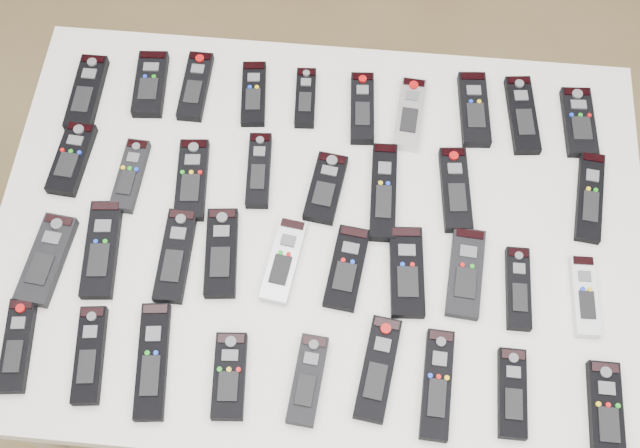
# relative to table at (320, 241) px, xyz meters

# --- Properties ---
(ground) EXTENTS (4.00, 4.00, 0.00)m
(ground) POSITION_rel_table_xyz_m (-0.06, -0.01, -0.72)
(ground) COLOR olive
(ground) RESTS_ON ground
(table) EXTENTS (1.25, 0.88, 0.78)m
(table) POSITION_rel_table_xyz_m (0.00, 0.00, 0.00)
(table) COLOR white
(table) RESTS_ON ground
(remote_0) EXTENTS (0.06, 0.18, 0.02)m
(remote_0) POSITION_rel_table_xyz_m (-0.51, 0.26, 0.07)
(remote_0) COLOR black
(remote_0) RESTS_ON table
(remote_1) EXTENTS (0.07, 0.16, 0.02)m
(remote_1) POSITION_rel_table_xyz_m (-0.38, 0.30, 0.07)
(remote_1) COLOR black
(remote_1) RESTS_ON table
(remote_2) EXTENTS (0.05, 0.17, 0.02)m
(remote_2) POSITION_rel_table_xyz_m (-0.29, 0.30, 0.07)
(remote_2) COLOR black
(remote_2) RESTS_ON table
(remote_3) EXTENTS (0.06, 0.16, 0.02)m
(remote_3) POSITION_rel_table_xyz_m (-0.17, 0.29, 0.07)
(remote_3) COLOR black
(remote_3) RESTS_ON table
(remote_4) EXTENTS (0.05, 0.14, 0.02)m
(remote_4) POSITION_rel_table_xyz_m (-0.06, 0.29, 0.07)
(remote_4) COLOR black
(remote_4) RESTS_ON table
(remote_5) EXTENTS (0.06, 0.17, 0.02)m
(remote_5) POSITION_rel_table_xyz_m (0.06, 0.28, 0.07)
(remote_5) COLOR black
(remote_5) RESTS_ON table
(remote_6) EXTENTS (0.06, 0.17, 0.02)m
(remote_6) POSITION_rel_table_xyz_m (0.16, 0.27, 0.07)
(remote_6) COLOR #B7B7BC
(remote_6) RESTS_ON table
(remote_7) EXTENTS (0.07, 0.18, 0.02)m
(remote_7) POSITION_rel_table_xyz_m (0.29, 0.30, 0.07)
(remote_7) COLOR black
(remote_7) RESTS_ON table
(remote_8) EXTENTS (0.07, 0.19, 0.02)m
(remote_8) POSITION_rel_table_xyz_m (0.39, 0.29, 0.07)
(remote_8) COLOR black
(remote_8) RESTS_ON table
(remote_9) EXTENTS (0.07, 0.16, 0.02)m
(remote_9) POSITION_rel_table_xyz_m (0.51, 0.28, 0.07)
(remote_9) COLOR black
(remote_9) RESTS_ON table
(remote_10) EXTENTS (0.07, 0.16, 0.02)m
(remote_10) POSITION_rel_table_xyz_m (-0.51, 0.10, 0.07)
(remote_10) COLOR black
(remote_10) RESTS_ON table
(remote_11) EXTENTS (0.05, 0.16, 0.02)m
(remote_11) POSITION_rel_table_xyz_m (-0.38, 0.08, 0.07)
(remote_11) COLOR black
(remote_11) RESTS_ON table
(remote_12) EXTENTS (0.07, 0.18, 0.02)m
(remote_12) POSITION_rel_table_xyz_m (-0.26, 0.08, 0.07)
(remote_12) COLOR black
(remote_12) RESTS_ON table
(remote_13) EXTENTS (0.05, 0.16, 0.02)m
(remote_13) POSITION_rel_table_xyz_m (-0.13, 0.11, 0.07)
(remote_13) COLOR black
(remote_13) RESTS_ON table
(remote_14) EXTENTS (0.08, 0.15, 0.02)m
(remote_14) POSITION_rel_table_xyz_m (0.00, 0.08, 0.07)
(remote_14) COLOR black
(remote_14) RESTS_ON table
(remote_15) EXTENTS (0.05, 0.21, 0.02)m
(remote_15) POSITION_rel_table_xyz_m (0.12, 0.08, 0.07)
(remote_15) COLOR black
(remote_15) RESTS_ON table
(remote_16) EXTENTS (0.07, 0.18, 0.02)m
(remote_16) POSITION_rel_table_xyz_m (0.26, 0.10, 0.07)
(remote_16) COLOR black
(remote_16) RESTS_ON table
(remote_17) EXTENTS (0.07, 0.20, 0.02)m
(remote_17) POSITION_rel_table_xyz_m (0.52, 0.11, 0.07)
(remote_17) COLOR black
(remote_17) RESTS_ON table
(remote_18) EXTENTS (0.08, 0.18, 0.02)m
(remote_18) POSITION_rel_table_xyz_m (-0.50, -0.12, 0.07)
(remote_18) COLOR black
(remote_18) RESTS_ON table
(remote_19) EXTENTS (0.08, 0.20, 0.02)m
(remote_19) POSITION_rel_table_xyz_m (-0.41, -0.09, 0.07)
(remote_19) COLOR black
(remote_19) RESTS_ON table
(remote_20) EXTENTS (0.05, 0.19, 0.02)m
(remote_20) POSITION_rel_table_xyz_m (-0.26, -0.09, 0.07)
(remote_20) COLOR black
(remote_20) RESTS_ON table
(remote_21) EXTENTS (0.08, 0.18, 0.02)m
(remote_21) POSITION_rel_table_xyz_m (-0.18, -0.07, 0.07)
(remote_21) COLOR black
(remote_21) RESTS_ON table
(remote_22) EXTENTS (0.07, 0.17, 0.02)m
(remote_22) POSITION_rel_table_xyz_m (-0.06, -0.08, 0.07)
(remote_22) COLOR #B7B7BC
(remote_22) RESTS_ON table
(remote_23) EXTENTS (0.08, 0.17, 0.02)m
(remote_23) POSITION_rel_table_xyz_m (0.06, -0.08, 0.07)
(remote_23) COLOR black
(remote_23) RESTS_ON table
(remote_24) EXTENTS (0.07, 0.18, 0.02)m
(remote_24) POSITION_rel_table_xyz_m (0.17, -0.08, 0.07)
(remote_24) COLOR black
(remote_24) RESTS_ON table
(remote_25) EXTENTS (0.07, 0.18, 0.02)m
(remote_25) POSITION_rel_table_xyz_m (0.28, -0.07, 0.07)
(remote_25) COLOR black
(remote_25) RESTS_ON table
(remote_26) EXTENTS (0.04, 0.16, 0.02)m
(remote_26) POSITION_rel_table_xyz_m (0.38, -0.09, 0.07)
(remote_26) COLOR black
(remote_26) RESTS_ON table
(remote_27) EXTENTS (0.05, 0.16, 0.02)m
(remote_27) POSITION_rel_table_xyz_m (0.50, -0.10, 0.07)
(remote_27) COLOR silver
(remote_27) RESTS_ON table
(remote_28) EXTENTS (0.06, 0.18, 0.02)m
(remote_28) POSITION_rel_table_xyz_m (-0.52, -0.28, 0.07)
(remote_28) COLOR black
(remote_28) RESTS_ON table
(remote_29) EXTENTS (0.07, 0.18, 0.02)m
(remote_29) POSITION_rel_table_xyz_m (-0.38, -0.29, 0.07)
(remote_29) COLOR black
(remote_29) RESTS_ON table
(remote_30) EXTENTS (0.07, 0.21, 0.02)m
(remote_30) POSITION_rel_table_xyz_m (-0.27, -0.29, 0.07)
(remote_30) COLOR black
(remote_30) RESTS_ON table
(remote_31) EXTENTS (0.07, 0.16, 0.02)m
(remote_31) POSITION_rel_table_xyz_m (-0.13, -0.31, 0.07)
(remote_31) COLOR black
(remote_31) RESTS_ON table
(remote_32) EXTENTS (0.06, 0.16, 0.02)m
(remote_32) POSITION_rel_table_xyz_m (0.01, -0.30, 0.07)
(remote_32) COLOR black
(remote_32) RESTS_ON table
(remote_33) EXTENTS (0.08, 0.19, 0.02)m
(remote_33) POSITION_rel_table_xyz_m (0.13, -0.27, 0.07)
(remote_33) COLOR black
(remote_33) RESTS_ON table
(remote_34) EXTENTS (0.06, 0.20, 0.02)m
(remote_34) POSITION_rel_table_xyz_m (0.23, -0.29, 0.07)
(remote_34) COLOR black
(remote_34) RESTS_ON table
(remote_35) EXTENTS (0.05, 0.16, 0.02)m
(remote_35) POSITION_rel_table_xyz_m (0.36, -0.29, 0.07)
(remote_35) COLOR black
(remote_35) RESTS_ON table
(remote_36) EXTENTS (0.06, 0.17, 0.02)m
(remote_36) POSITION_rel_table_xyz_m (0.52, -0.31, 0.07)
(remote_36) COLOR black
(remote_36) RESTS_ON table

